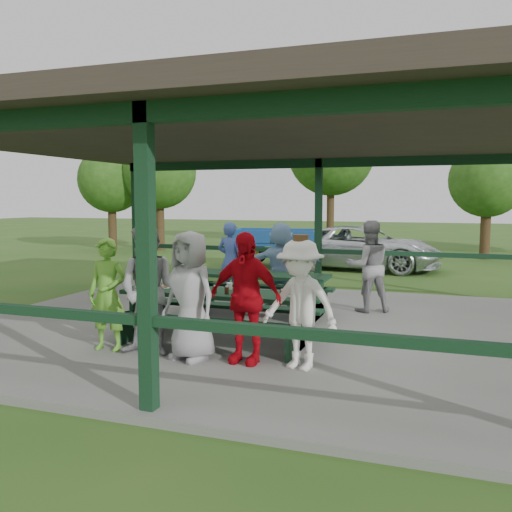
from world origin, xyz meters
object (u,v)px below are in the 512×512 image
at_px(picnic_table_near, 218,309).
at_px(contestant_red, 245,297).
at_px(picnic_table_far, 256,288).
at_px(spectator_grey, 368,266).
at_px(farm_trailer, 277,247).
at_px(contestant_green, 108,294).
at_px(spectator_blue, 230,260).
at_px(contestant_grey_mid, 190,296).
at_px(pickup_truck, 362,248).
at_px(contestant_grey_left, 149,290).
at_px(contestant_white_fedora, 300,304).
at_px(spectator_lblue, 281,264).

distance_m(picnic_table_near, contestant_red, 1.14).
bearing_deg(picnic_table_far, spectator_grey, 25.49).
bearing_deg(farm_trailer, contestant_green, -90.65).
bearing_deg(spectator_grey, farm_trailer, -84.49).
height_order(picnic_table_far, contestant_red, contestant_red).
bearing_deg(spectator_blue, spectator_grey, 179.63).
bearing_deg(contestant_green, picnic_table_far, 63.48).
bearing_deg(spectator_grey, contestant_grey_mid, 40.54).
distance_m(picnic_table_far, spectator_grey, 2.14).
bearing_deg(contestant_red, pickup_truck, 94.92).
height_order(picnic_table_near, contestant_grey_left, contestant_grey_left).
xyz_separation_m(picnic_table_near, contestant_grey_left, (-0.60, -0.91, 0.40)).
bearing_deg(farm_trailer, spectator_grey, -64.57).
height_order(contestant_green, contestant_white_fedora, contestant_white_fedora).
bearing_deg(contestant_white_fedora, contestant_green, -162.56).
relative_size(contestant_red, pickup_truck, 0.34).
bearing_deg(pickup_truck, farm_trailer, 104.58).
distance_m(spectator_lblue, pickup_truck, 6.99).
bearing_deg(pickup_truck, contestant_grey_left, 179.40).
distance_m(spectator_blue, pickup_truck, 6.76).
distance_m(spectator_lblue, spectator_blue, 1.32).
bearing_deg(contestant_grey_mid, spectator_blue, 123.33).
distance_m(contestant_grey_mid, contestant_white_fedora, 1.45).
bearing_deg(contestant_green, pickup_truck, 74.82).
bearing_deg(pickup_truck, picnic_table_far, -179.62).
height_order(spectator_blue, pickup_truck, spectator_blue).
bearing_deg(spectator_blue, contestant_grey_mid, 112.64).
distance_m(contestant_white_fedora, spectator_grey, 3.75).
relative_size(picnic_table_near, contestant_green, 1.83).
bearing_deg(contestant_grey_left, picnic_table_far, 73.44).
bearing_deg(farm_trailer, picnic_table_far, -80.49).
height_order(contestant_red, contestant_white_fedora, contestant_red).
xyz_separation_m(spectator_grey, pickup_truck, (-1.10, 6.92, -0.27)).
bearing_deg(contestant_white_fedora, spectator_blue, 137.99).
bearing_deg(contestant_grey_mid, spectator_lblue, 106.72).
bearing_deg(contestant_white_fedora, pickup_truck, 110.11).
height_order(picnic_table_far, farm_trailer, farm_trailer).
distance_m(contestant_red, spectator_grey, 3.87).
bearing_deg(contestant_white_fedora, contestant_red, -165.62).
relative_size(picnic_table_near, spectator_lblue, 1.73).
distance_m(spectator_blue, farm_trailer, 6.18).
height_order(contestant_grey_left, contestant_red, contestant_grey_left).
height_order(picnic_table_far, contestant_green, contestant_green).
distance_m(contestant_white_fedora, pickup_truck, 10.68).
distance_m(picnic_table_near, contestant_grey_left, 1.16).
bearing_deg(spectator_grey, spectator_lblue, -23.08).
bearing_deg(contestant_grey_mid, picnic_table_far, 110.66).
relative_size(picnic_table_near, spectator_grey, 1.68).
bearing_deg(contestant_grey_mid, contestant_red, 27.80).
relative_size(contestant_grey_mid, contestant_white_fedora, 1.01).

